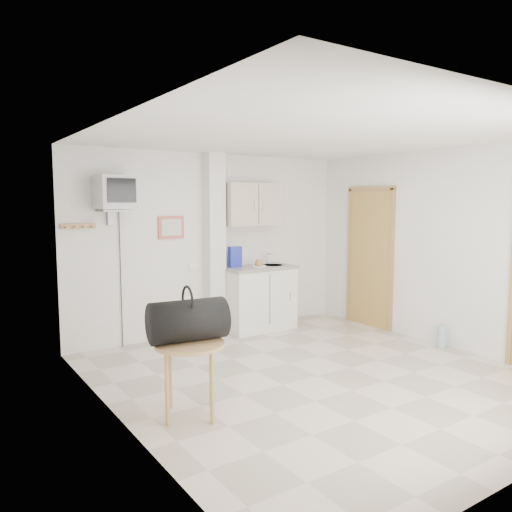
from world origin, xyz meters
TOP-DOWN VIEW (x-y plane):
  - ground at (0.00, 0.00)m, footprint 4.50×4.50m
  - room_envelope at (0.24, 0.09)m, footprint 4.24×4.54m
  - kitchenette at (0.57, 2.00)m, footprint 1.03×0.58m
  - crt_television at (-1.45, 2.02)m, footprint 0.44×0.45m
  - round_table at (-1.56, -0.13)m, footprint 0.60×0.60m
  - duffel_bag at (-1.55, -0.08)m, footprint 0.69×0.43m
  - water_bottle at (1.98, -0.09)m, footprint 0.11×0.11m

SIDE VIEW (x-z plane):
  - ground at x=0.00m, z-range 0.00..0.00m
  - water_bottle at x=1.98m, z-range -0.02..0.30m
  - round_table at x=-1.56m, z-range 0.23..0.88m
  - kitchenette at x=0.57m, z-range -0.25..1.85m
  - duffel_bag at x=-1.55m, z-range 0.59..1.07m
  - room_envelope at x=0.24m, z-range 0.26..2.81m
  - crt_television at x=-1.45m, z-range 0.86..3.01m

